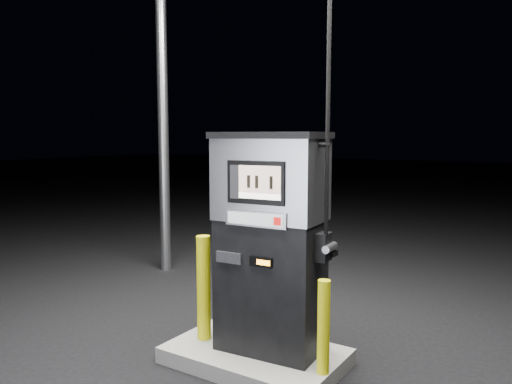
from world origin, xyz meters
The scene contains 5 objects.
ground centered at (0.00, 0.00, 0.00)m, with size 80.00×80.00×0.00m, color black.
pump_island centered at (0.00, 0.00, 0.07)m, with size 1.60×1.00×0.15m, color slate.
fuel_dispenser centered at (0.12, 0.06, 1.18)m, with size 1.13×0.67×4.17m.
bollard_left centered at (-0.55, -0.08, 0.66)m, with size 0.14×0.14×1.02m, color #D9D50C.
bollard_right centered at (0.74, -0.10, 0.55)m, with size 0.11×0.11×0.80m, color #D9D50C.
Camera 1 is at (2.43, -3.75, 2.13)m, focal length 35.00 mm.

